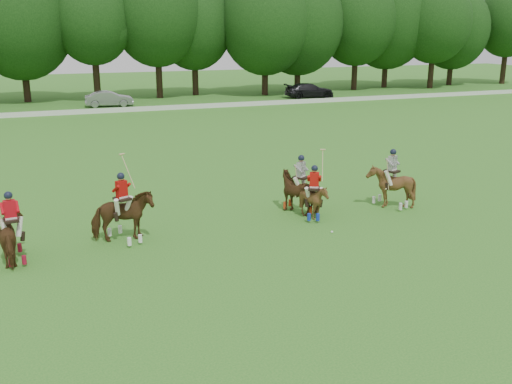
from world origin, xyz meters
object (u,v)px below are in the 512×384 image
object	(u,v)px
polo_stripe_b	(391,186)
polo_stripe_a	(300,191)
polo_ball	(332,232)
car_right	(309,90)
polo_red_b	(123,217)
car_mid	(109,99)
polo_red_a	(13,237)
polo_red_c	(314,200)

from	to	relation	value
polo_stripe_b	polo_stripe_a	bearing A→B (deg)	168.46
polo_stripe_a	polo_ball	bearing A→B (deg)	-90.27
car_right	polo_stripe_b	size ratio (longest dim) A/B	2.19
car_right	polo_red_b	xyz separation A→B (m)	(-25.78, -37.97, 0.12)
polo_stripe_a	polo_ball	world-z (taller)	polo_stripe_a
polo_stripe_a	polo_stripe_b	distance (m)	3.87
car_mid	polo_red_b	world-z (taller)	polo_red_b
polo_red_a	polo_red_c	world-z (taller)	polo_red_c
polo_red_c	car_right	bearing A→B (deg)	64.14
car_mid	polo_red_b	size ratio (longest dim) A/B	1.51
car_mid	car_right	xyz separation A→B (m)	(21.63, 0.00, 0.04)
polo_red_c	polo_stripe_a	distance (m)	0.99
polo_red_a	polo_red_c	size ratio (longest dim) A/B	0.86
car_right	polo_red_c	bearing A→B (deg)	161.04
car_mid	car_right	bearing A→B (deg)	-85.57
car_mid	polo_red_a	xyz separation A→B (m)	(-7.70, -38.54, 0.09)
car_mid	polo_red_a	distance (m)	39.30
car_right	polo_stripe_a	bearing A→B (deg)	160.31
car_right	polo_ball	world-z (taller)	car_right
polo_red_c	polo_stripe_b	distance (m)	3.68
car_right	polo_ball	distance (m)	43.96
car_mid	polo_red_a	world-z (taller)	polo_red_a
car_mid	polo_stripe_b	xyz separation A→B (m)	(6.86, -37.86, 0.16)
polo_ball	car_right	bearing A→B (deg)	65.01
polo_stripe_b	car_right	bearing A→B (deg)	68.68
polo_red_b	polo_red_c	bearing A→B (deg)	-0.71
car_right	polo_ball	size ratio (longest dim) A/B	60.41
polo_ball	polo_red_a	bearing A→B (deg)	173.12
polo_red_c	polo_stripe_a	size ratio (longest dim) A/B	1.14
polo_red_a	polo_stripe_b	world-z (taller)	polo_stripe_b
car_mid	polo_red_c	size ratio (longest dim) A/B	1.70
polo_red_a	polo_stripe_a	xyz separation A→B (m)	(10.77, 1.46, 0.02)
car_mid	polo_stripe_a	world-z (taller)	polo_stripe_a
polo_red_c	polo_red_b	bearing A→B (deg)	179.29
polo_stripe_b	polo_ball	distance (m)	4.37
polo_stripe_b	polo_red_a	bearing A→B (deg)	-177.30
polo_red_b	polo_stripe_b	xyz separation A→B (m)	(11.01, 0.11, 0.00)
polo_ball	polo_stripe_b	bearing A→B (deg)	27.58
car_mid	polo_ball	world-z (taller)	car_mid
car_mid	polo_stripe_b	distance (m)	38.47
car_mid	polo_red_a	bearing A→B (deg)	173.14
polo_red_b	polo_red_c	world-z (taller)	polo_red_b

